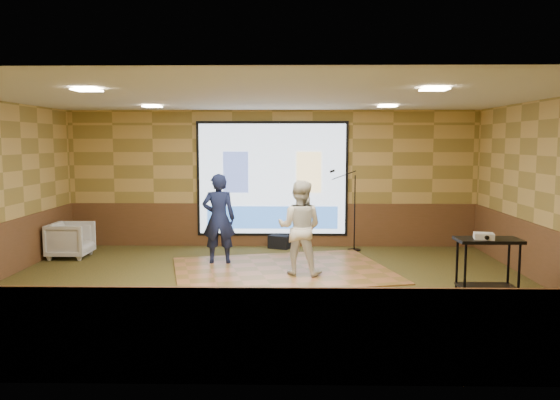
{
  "coord_description": "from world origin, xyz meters",
  "views": [
    {
      "loc": [
        0.38,
        -8.5,
        2.32
      ],
      "look_at": [
        0.21,
        0.97,
        1.3
      ],
      "focal_mm": 35.0,
      "sensor_mm": 36.0,
      "label": 1
    }
  ],
  "objects_px": {
    "player_right": "(300,228)",
    "dance_floor": "(282,270)",
    "projector": "(484,236)",
    "av_table": "(488,258)",
    "mic_stand": "(352,228)",
    "projector_screen": "(272,180)",
    "banquet_chair": "(71,240)",
    "player_left": "(219,218)",
    "duffel_bag": "(280,242)"
  },
  "relations": [
    {
      "from": "projector_screen",
      "to": "mic_stand",
      "type": "distance_m",
      "value": 2.02
    },
    {
      "from": "projector_screen",
      "to": "banquet_chair",
      "type": "distance_m",
      "value": 4.34
    },
    {
      "from": "projector",
      "to": "banquet_chair",
      "type": "height_order",
      "value": "projector"
    },
    {
      "from": "projector",
      "to": "duffel_bag",
      "type": "xyz_separation_m",
      "value": [
        -2.96,
        4.06,
        -0.84
      ]
    },
    {
      "from": "mic_stand",
      "to": "banquet_chair",
      "type": "bearing_deg",
      "value": 165.41
    },
    {
      "from": "projector_screen",
      "to": "banquet_chair",
      "type": "relative_size",
      "value": 4.23
    },
    {
      "from": "projector_screen",
      "to": "projector",
      "type": "xyz_separation_m",
      "value": [
        3.13,
        -4.27,
        -0.49
      ]
    },
    {
      "from": "av_table",
      "to": "projector",
      "type": "height_order",
      "value": "projector"
    },
    {
      "from": "projector",
      "to": "duffel_bag",
      "type": "distance_m",
      "value": 5.09
    },
    {
      "from": "projector_screen",
      "to": "player_right",
      "type": "relative_size",
      "value": 2.03
    },
    {
      "from": "dance_floor",
      "to": "projector",
      "type": "xyz_separation_m",
      "value": [
        2.88,
        -1.95,
        0.97
      ]
    },
    {
      "from": "dance_floor",
      "to": "av_table",
      "type": "height_order",
      "value": "av_table"
    },
    {
      "from": "projector",
      "to": "banquet_chair",
      "type": "relative_size",
      "value": 0.34
    },
    {
      "from": "dance_floor",
      "to": "player_right",
      "type": "height_order",
      "value": "player_right"
    },
    {
      "from": "dance_floor",
      "to": "projector",
      "type": "height_order",
      "value": "projector"
    },
    {
      "from": "dance_floor",
      "to": "av_table",
      "type": "distance_m",
      "value": 3.58
    },
    {
      "from": "dance_floor",
      "to": "player_left",
      "type": "distance_m",
      "value": 1.57
    },
    {
      "from": "player_right",
      "to": "av_table",
      "type": "relative_size",
      "value": 1.73
    },
    {
      "from": "mic_stand",
      "to": "banquet_chair",
      "type": "xyz_separation_m",
      "value": [
        -5.71,
        -0.83,
        -0.14
      ]
    },
    {
      "from": "player_right",
      "to": "duffel_bag",
      "type": "distance_m",
      "value": 2.57
    },
    {
      "from": "player_right",
      "to": "banquet_chair",
      "type": "bearing_deg",
      "value": -3.1
    },
    {
      "from": "mic_stand",
      "to": "projector",
      "type": "bearing_deg",
      "value": -92.53
    },
    {
      "from": "player_right",
      "to": "duffel_bag",
      "type": "bearing_deg",
      "value": -67.11
    },
    {
      "from": "player_right",
      "to": "dance_floor",
      "type": "bearing_deg",
      "value": -33.55
    },
    {
      "from": "mic_stand",
      "to": "projector_screen",
      "type": "bearing_deg",
      "value": 143.22
    },
    {
      "from": "duffel_bag",
      "to": "mic_stand",
      "type": "bearing_deg",
      "value": -7.9
    },
    {
      "from": "player_right",
      "to": "projector",
      "type": "height_order",
      "value": "player_right"
    },
    {
      "from": "projector",
      "to": "player_left",
      "type": "bearing_deg",
      "value": 160.8
    },
    {
      "from": "mic_stand",
      "to": "banquet_chair",
      "type": "distance_m",
      "value": 5.77
    },
    {
      "from": "player_left",
      "to": "projector",
      "type": "bearing_deg",
      "value": 144.72
    },
    {
      "from": "player_left",
      "to": "player_right",
      "type": "distance_m",
      "value": 1.74
    },
    {
      "from": "projector_screen",
      "to": "player_left",
      "type": "distance_m",
      "value": 2.11
    },
    {
      "from": "dance_floor",
      "to": "duffel_bag",
      "type": "xyz_separation_m",
      "value": [
        -0.08,
        2.11,
        0.13
      ]
    },
    {
      "from": "dance_floor",
      "to": "banquet_chair",
      "type": "height_order",
      "value": "banquet_chair"
    },
    {
      "from": "dance_floor",
      "to": "player_right",
      "type": "bearing_deg",
      "value": -47.47
    },
    {
      "from": "player_left",
      "to": "duffel_bag",
      "type": "relative_size",
      "value": 3.73
    },
    {
      "from": "projector_screen",
      "to": "mic_stand",
      "type": "xyz_separation_m",
      "value": [
        1.71,
        -0.42,
        -0.98
      ]
    },
    {
      "from": "dance_floor",
      "to": "av_table",
      "type": "bearing_deg",
      "value": -32.51
    },
    {
      "from": "av_table",
      "to": "mic_stand",
      "type": "bearing_deg",
      "value": 111.78
    },
    {
      "from": "player_right",
      "to": "mic_stand",
      "type": "relative_size",
      "value": 0.94
    },
    {
      "from": "projector",
      "to": "mic_stand",
      "type": "bearing_deg",
      "value": 122.37
    },
    {
      "from": "mic_stand",
      "to": "player_right",
      "type": "bearing_deg",
      "value": -140.21
    },
    {
      "from": "player_left",
      "to": "mic_stand",
      "type": "height_order",
      "value": "mic_stand"
    },
    {
      "from": "projector_screen",
      "to": "projector",
      "type": "bearing_deg",
      "value": -53.7
    },
    {
      "from": "player_left",
      "to": "av_table",
      "type": "height_order",
      "value": "player_left"
    },
    {
      "from": "player_left",
      "to": "mic_stand",
      "type": "distance_m",
      "value": 3.02
    },
    {
      "from": "player_right",
      "to": "projector_screen",
      "type": "bearing_deg",
      "value": -64.2
    },
    {
      "from": "player_left",
      "to": "dance_floor",
      "type": "bearing_deg",
      "value": 152.3
    },
    {
      "from": "av_table",
      "to": "mic_stand",
      "type": "height_order",
      "value": "mic_stand"
    },
    {
      "from": "mic_stand",
      "to": "banquet_chair",
      "type": "height_order",
      "value": "mic_stand"
    }
  ]
}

